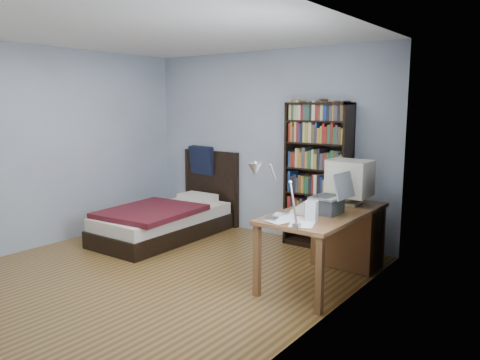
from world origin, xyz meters
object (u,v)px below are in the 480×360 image
at_px(crt_monitor, 349,179).
at_px(soda_can, 325,200).
at_px(bookshelf, 318,176).
at_px(desk_lamp, 262,176).
at_px(bed, 168,218).
at_px(laptop, 329,202).
at_px(speaker, 312,211).
at_px(desk, 342,232).
at_px(keyboard, 306,209).

relative_size(crt_monitor, soda_can, 4.35).
bearing_deg(crt_monitor, bookshelf, 139.82).
distance_m(desk_lamp, bed, 2.93).
distance_m(crt_monitor, desk_lamp, 1.58).
relative_size(laptop, soda_can, 3.78).
distance_m(desk_lamp, speaker, 0.78).
bearing_deg(desk, speaker, -84.61).
distance_m(keyboard, speaker, 0.44).
bearing_deg(bookshelf, speaker, -64.48).
distance_m(keyboard, soda_can, 0.33).
relative_size(desk, crt_monitor, 3.24).
bearing_deg(speaker, bookshelf, 104.52).
bearing_deg(keyboard, soda_can, 70.42).
bearing_deg(keyboard, laptop, -12.51).
bearing_deg(laptop, desk_lamp, -96.10).
relative_size(desk_lamp, bed, 0.30).
bearing_deg(desk_lamp, bookshelf, 105.62).
relative_size(keyboard, bookshelf, 0.26).
distance_m(laptop, keyboard, 0.28).
bearing_deg(desk, laptop, -80.34).
height_order(desk, speaker, speaker).
bearing_deg(desk_lamp, soda_can, 94.38).
height_order(desk_lamp, speaker, desk_lamp).
distance_m(desk_lamp, keyboard, 1.13).
xyz_separation_m(bookshelf, bed, (-1.84, -0.80, -0.65)).
bearing_deg(laptop, speaker, -91.23).
distance_m(desk, crt_monitor, 0.59).
distance_m(keyboard, bookshelf, 1.19).
distance_m(laptop, soda_can, 0.40).
bearing_deg(keyboard, bookshelf, 100.46).
xyz_separation_m(desk_lamp, soda_can, (-0.10, 1.34, -0.44)).
height_order(crt_monitor, bookshelf, bookshelf).
relative_size(desk, soda_can, 14.11).
relative_size(desk, keyboard, 3.29).
height_order(laptop, soda_can, laptop).
xyz_separation_m(soda_can, bookshelf, (-0.49, 0.77, 0.12)).
height_order(desk, desk_lamp, desk_lamp).
relative_size(desk, laptop, 3.73).
height_order(crt_monitor, speaker, crt_monitor).
xyz_separation_m(crt_monitor, speaker, (0.03, -0.89, -0.17)).
height_order(crt_monitor, soda_can, crt_monitor).
xyz_separation_m(desk_lamp, bookshelf, (-0.59, 2.11, -0.31)).
bearing_deg(speaker, keyboard, 114.37).
bearing_deg(soda_can, crt_monitor, 52.16).
relative_size(soda_can, bookshelf, 0.06).
height_order(desk, soda_can, soda_can).
bearing_deg(soda_can, desk_lamp, -85.62).
relative_size(desk, bed, 0.77).
bearing_deg(bed, laptop, -6.83).
xyz_separation_m(desk, laptop, (0.09, -0.53, 0.43)).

